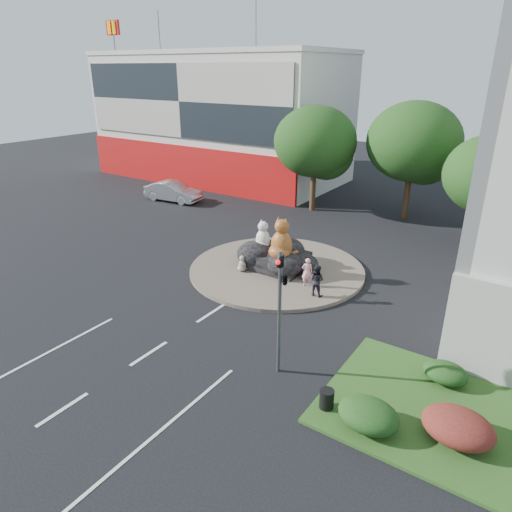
{
  "coord_description": "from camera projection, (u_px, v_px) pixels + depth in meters",
  "views": [
    {
      "loc": [
        12.48,
        -10.58,
        10.88
      ],
      "look_at": [
        0.48,
        7.15,
        2.0
      ],
      "focal_mm": 32.0,
      "sensor_mm": 36.0,
      "label": 1
    }
  ],
  "objects": [
    {
      "name": "grass_verge",
      "position": [
        478.0,
        428.0,
        14.78
      ],
      "size": [
        10.0,
        6.0,
        0.12
      ],
      "primitive_type": "cube",
      "color": "#274E1A",
      "rests_on": "ground"
    },
    {
      "name": "hedge_red",
      "position": [
        458.0,
        427.0,
        14.06
      ],
      "size": [
        2.2,
        1.76,
        0.99
      ],
      "primitive_type": "ellipsoid",
      "color": "#4C1714",
      "rests_on": "grass_verge"
    },
    {
      "name": "rock_plinth",
      "position": [
        277.0,
        260.0,
        26.12
      ],
      "size": [
        3.2,
        2.6,
        0.9
      ],
      "primitive_type": null,
      "color": "black",
      "rests_on": "roundabout_island"
    },
    {
      "name": "pedestrian_dark",
      "position": [
        316.0,
        280.0,
        22.8
      ],
      "size": [
        0.82,
        0.65,
        1.64
      ],
      "primitive_type": "imported",
      "rotation": [
        0.0,
        0.0,
        3.17
      ],
      "color": "black",
      "rests_on": "roundabout_island"
    },
    {
      "name": "tree_right",
      "position": [
        493.0,
        179.0,
        27.6
      ],
      "size": [
        5.7,
        5.7,
        7.3
      ],
      "color": "#382314",
      "rests_on": "ground"
    },
    {
      "name": "cat_white",
      "position": [
        263.0,
        235.0,
        26.2
      ],
      "size": [
        1.33,
        1.26,
        1.76
      ],
      "primitive_type": null,
      "rotation": [
        0.0,
        0.0,
        -0.4
      ],
      "color": "silver",
      "rests_on": "rock_plinth"
    },
    {
      "name": "tree_mid",
      "position": [
        414.0,
        146.0,
        33.41
      ],
      "size": [
        6.84,
        6.84,
        8.76
      ],
      "color": "#382314",
      "rests_on": "ground"
    },
    {
      "name": "parked_car",
      "position": [
        173.0,
        192.0,
        39.78
      ],
      "size": [
        5.31,
        2.36,
        1.69
      ],
      "primitive_type": "imported",
      "rotation": [
        0.0,
        0.0,
        1.68
      ],
      "color": "#B4B9BD",
      "rests_on": "ground"
    },
    {
      "name": "roundabout_island",
      "position": [
        277.0,
        269.0,
        26.33
      ],
      "size": [
        10.0,
        10.0,
        0.2
      ],
      "primitive_type": "cylinder",
      "color": "brown",
      "rests_on": "ground"
    },
    {
      "name": "kitten_calico",
      "position": [
        242.0,
        263.0,
        25.7
      ],
      "size": [
        0.74,
        0.71,
        0.96
      ],
      "primitive_type": null,
      "rotation": [
        0.0,
        0.0,
        -0.5
      ],
      "color": "silver",
      "rests_on": "roundabout_island"
    },
    {
      "name": "kitten_white",
      "position": [
        307.0,
        272.0,
        24.66
      ],
      "size": [
        0.61,
        0.55,
        0.87
      ],
      "primitive_type": null,
      "rotation": [
        0.0,
        0.0,
        0.22
      ],
      "color": "beige",
      "rests_on": "roundabout_island"
    },
    {
      "name": "pedestrian_pink",
      "position": [
        307.0,
        272.0,
        23.82
      ],
      "size": [
        0.68,
        0.62,
        1.57
      ],
      "primitive_type": "imported",
      "rotation": [
        0.0,
        0.0,
        3.71
      ],
      "color": "pink",
      "rests_on": "roundabout_island"
    },
    {
      "name": "tree_left",
      "position": [
        316.0,
        145.0,
        35.62
      ],
      "size": [
        6.46,
        6.46,
        8.27
      ],
      "color": "#382314",
      "rests_on": "ground"
    },
    {
      "name": "traffic_light",
      "position": [
        282.0,
        288.0,
        16.22
      ],
      "size": [
        0.44,
        1.24,
        5.0
      ],
      "color": "#595B60",
      "rests_on": "ground"
    },
    {
      "name": "shophouse_block",
      "position": [
        221.0,
        116.0,
        47.03
      ],
      "size": [
        25.2,
        12.3,
        17.4
      ],
      "color": "beige",
      "rests_on": "ground"
    },
    {
      "name": "litter_bin",
      "position": [
        327.0,
        399.0,
        15.47
      ],
      "size": [
        0.52,
        0.52,
        0.69
      ],
      "primitive_type": "cylinder",
      "rotation": [
        0.0,
        0.0,
        0.05
      ],
      "color": "black",
      "rests_on": "grass_verge"
    },
    {
      "name": "cat_tabby",
      "position": [
        282.0,
        238.0,
        24.84
      ],
      "size": [
        1.43,
        1.24,
        2.36
      ],
      "primitive_type": null,
      "rotation": [
        0.0,
        0.0,
        -0.01
      ],
      "color": "#C27928",
      "rests_on": "rock_plinth"
    },
    {
      "name": "hedge_back_green",
      "position": [
        445.0,
        373.0,
        16.77
      ],
      "size": [
        1.6,
        1.28,
        0.72
      ],
      "primitive_type": "ellipsoid",
      "color": "#143A12",
      "rests_on": "grass_verge"
    },
    {
      "name": "hedge_near_green",
      "position": [
        368.0,
        415.0,
        14.61
      ],
      "size": [
        2.0,
        1.6,
        0.9
      ],
      "primitive_type": "ellipsoid",
      "color": "#143A12",
      "rests_on": "grass_verge"
    },
    {
      "name": "ground",
      "position": [
        149.0,
        354.0,
        18.72
      ],
      "size": [
        120.0,
        120.0,
        0.0
      ],
      "primitive_type": "plane",
      "color": "black",
      "rests_on": "ground"
    }
  ]
}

